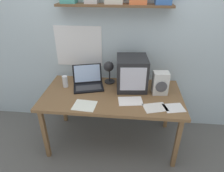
% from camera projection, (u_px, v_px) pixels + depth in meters
% --- Properties ---
extents(ground_plane, '(12.00, 12.00, 0.00)m').
position_uv_depth(ground_plane, '(112.00, 140.00, 2.62)').
color(ground_plane, '#62605C').
extents(back_wall, '(5.60, 0.24, 2.60)m').
position_uv_depth(back_wall, '(116.00, 30.00, 2.39)').
color(back_wall, silver).
rests_on(back_wall, ground_plane).
extents(corner_desk, '(1.57, 0.79, 0.71)m').
position_uv_depth(corner_desk, '(112.00, 98.00, 2.30)').
color(corner_desk, brown).
rests_on(corner_desk, ground_plane).
extents(crt_monitor, '(0.37, 0.39, 0.38)m').
position_uv_depth(crt_monitor, '(132.00, 73.00, 2.31)').
color(crt_monitor, '#232326').
rests_on(crt_monitor, corner_desk).
extents(laptop, '(0.42, 0.39, 0.23)m').
position_uv_depth(laptop, '(88.00, 81.00, 2.41)').
color(laptop, black).
rests_on(laptop, corner_desk).
extents(desk_lamp, '(0.13, 0.19, 0.30)m').
position_uv_depth(desk_lamp, '(109.00, 69.00, 2.36)').
color(desk_lamp, '#232326').
rests_on(desk_lamp, corner_desk).
extents(juice_glass, '(0.06, 0.06, 0.14)m').
position_uv_depth(juice_glass, '(65.00, 82.00, 2.39)').
color(juice_glass, white).
rests_on(juice_glass, corner_desk).
extents(space_heater, '(0.18, 0.14, 0.26)m').
position_uv_depth(space_heater, '(160.00, 83.00, 2.22)').
color(space_heater, silver).
rests_on(space_heater, corner_desk).
extents(loose_paper_near_laptop, '(0.27, 0.22, 0.00)m').
position_uv_depth(loose_paper_near_laptop, '(155.00, 108.00, 2.03)').
color(loose_paper_near_laptop, silver).
rests_on(loose_paper_near_laptop, corner_desk).
extents(open_notebook, '(0.28, 0.21, 0.00)m').
position_uv_depth(open_notebook, '(130.00, 101.00, 2.14)').
color(open_notebook, white).
rests_on(open_notebook, corner_desk).
extents(printed_handout, '(0.23, 0.20, 0.00)m').
position_uv_depth(printed_handout, '(174.00, 108.00, 2.03)').
color(printed_handout, white).
rests_on(printed_handout, corner_desk).
extents(loose_paper_near_monitor, '(0.25, 0.22, 0.00)m').
position_uv_depth(loose_paper_near_monitor, '(85.00, 105.00, 2.07)').
color(loose_paper_near_monitor, white).
rests_on(loose_paper_near_monitor, corner_desk).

